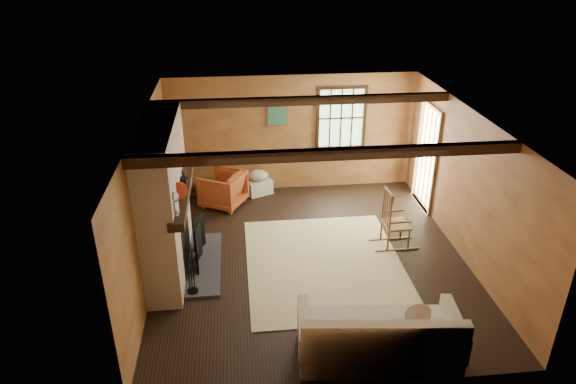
{
  "coord_description": "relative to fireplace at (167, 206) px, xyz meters",
  "views": [
    {
      "loc": [
        -1.13,
        -7.06,
        4.72
      ],
      "look_at": [
        -0.33,
        0.4,
        1.04
      ],
      "focal_mm": 32.0,
      "sensor_mm": 36.0,
      "label": 1
    }
  ],
  "objects": [
    {
      "name": "armchair",
      "position": [
        0.79,
        2.08,
        -0.75
      ],
      "size": [
        1.04,
        1.03,
        0.7
      ],
      "primitive_type": "imported",
      "rotation": [
        0.0,
        0.0,
        -2.07
      ],
      "color": "#BF6026",
      "rests_on": "ground"
    },
    {
      "name": "laundry_basket",
      "position": [
        1.51,
        2.54,
        -0.95
      ],
      "size": [
        0.61,
        0.54,
        0.3
      ],
      "primitive_type": "cube",
      "rotation": [
        0.0,
        0.0,
        0.39
      ],
      "color": "silver",
      "rests_on": "ground"
    },
    {
      "name": "room_envelope",
      "position": [
        2.45,
        0.26,
        0.53
      ],
      "size": [
        5.02,
        5.52,
        2.44
      ],
      "color": "#B07A3E",
      "rests_on": "ground"
    },
    {
      "name": "rocking_chair",
      "position": [
        3.68,
        0.25,
        -0.66
      ],
      "size": [
        0.79,
        0.45,
        1.06
      ],
      "rotation": [
        0.0,
        0.0,
        1.62
      ],
      "color": "#A2794F",
      "rests_on": "ground"
    },
    {
      "name": "fireplace",
      "position": [
        0.0,
        0.0,
        0.0
      ],
      "size": [
        1.02,
        2.3,
        2.4
      ],
      "color": "brown",
      "rests_on": "ground"
    },
    {
      "name": "firewood_pile",
      "position": [
        0.24,
        2.52,
        -0.97
      ],
      "size": [
        0.73,
        0.13,
        0.26
      ],
      "color": "brown",
      "rests_on": "ground"
    },
    {
      "name": "ground",
      "position": [
        2.23,
        0.0,
        -1.1
      ],
      "size": [
        5.5,
        5.5,
        0.0
      ],
      "primitive_type": "plane",
      "color": "black",
      "rests_on": "ground"
    },
    {
      "name": "rug",
      "position": [
        2.43,
        -0.2,
        -1.1
      ],
      "size": [
        2.5,
        3.0,
        0.01
      ],
      "primitive_type": "cube",
      "color": "beige",
      "rests_on": "ground"
    },
    {
      "name": "basket_pillow",
      "position": [
        1.51,
        2.54,
        -0.7
      ],
      "size": [
        0.43,
        0.35,
        0.2
      ],
      "primitive_type": "ellipsoid",
      "rotation": [
        0.0,
        0.0,
        -0.07
      ],
      "color": "beige",
      "rests_on": "laundry_basket"
    },
    {
      "name": "sofa",
      "position": [
        2.74,
        -2.31,
        -0.82
      ],
      "size": [
        2.08,
        1.08,
        0.81
      ],
      "rotation": [
        0.0,
        0.0,
        -0.1
      ],
      "color": "beige",
      "rests_on": "ground"
    }
  ]
}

